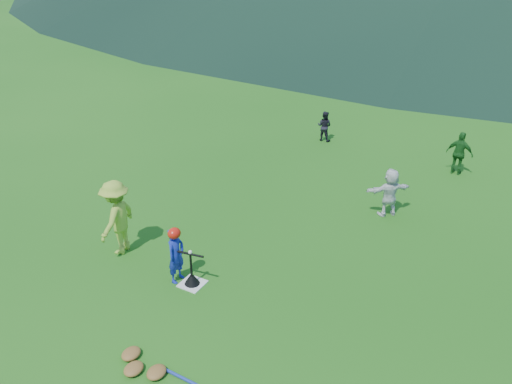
# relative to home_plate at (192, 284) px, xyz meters

# --- Properties ---
(ground) EXTENTS (120.00, 120.00, 0.00)m
(ground) POSITION_rel_home_plate_xyz_m (0.00, 0.00, -0.01)
(ground) COLOR #1C5714
(ground) RESTS_ON ground
(home_plate) EXTENTS (0.45, 0.45, 0.02)m
(home_plate) POSITION_rel_home_plate_xyz_m (0.00, 0.00, 0.00)
(home_plate) COLOR silver
(home_plate) RESTS_ON ground
(baseball) EXTENTS (0.08, 0.08, 0.08)m
(baseball) POSITION_rel_home_plate_xyz_m (0.00, 0.00, 0.73)
(baseball) COLOR white
(baseball) RESTS_ON batting_tee
(batter_child) EXTENTS (0.28, 0.42, 1.14)m
(batter_child) POSITION_rel_home_plate_xyz_m (-0.33, -0.02, 0.56)
(batter_child) COLOR #16269C
(batter_child) RESTS_ON ground
(adult_coach) EXTENTS (0.80, 1.15, 1.64)m
(adult_coach) POSITION_rel_home_plate_xyz_m (-2.00, 0.20, 0.81)
(adult_coach) COLOR #97BA36
(adult_coach) RESTS_ON ground
(fielder_b) EXTENTS (0.49, 0.38, 1.00)m
(fielder_b) POSITION_rel_home_plate_xyz_m (-0.81, 8.49, 0.49)
(fielder_b) COLOR black
(fielder_b) RESTS_ON ground
(fielder_c) EXTENTS (0.76, 0.38, 1.24)m
(fielder_c) POSITION_rel_home_plate_xyz_m (3.50, 7.87, 0.61)
(fielder_c) COLOR #1A571C
(fielder_c) RESTS_ON ground
(fielder_d) EXTENTS (1.05, 1.02, 1.20)m
(fielder_d) POSITION_rel_home_plate_xyz_m (2.48, 4.57, 0.59)
(fielder_d) COLOR silver
(fielder_d) RESTS_ON ground
(batting_tee) EXTENTS (0.30, 0.30, 0.68)m
(batting_tee) POSITION_rel_home_plate_xyz_m (0.00, 0.00, 0.12)
(batting_tee) COLOR black
(batting_tee) RESTS_ON home_plate
(batter_gear) EXTENTS (0.73, 0.26, 0.50)m
(batter_gear) POSITION_rel_home_plate_xyz_m (-0.30, -0.02, 1.02)
(batter_gear) COLOR red
(batter_gear) RESTS_ON ground
(equipment_pile) EXTENTS (1.80, 0.66, 0.19)m
(equipment_pile) POSITION_rel_home_plate_xyz_m (0.87, -2.12, 0.06)
(equipment_pile) COLOR olive
(equipment_pile) RESTS_ON ground
(outfield_fence) EXTENTS (70.07, 0.08, 1.33)m
(outfield_fence) POSITION_rel_home_plate_xyz_m (0.00, 28.00, 0.69)
(outfield_fence) COLOR gray
(outfield_fence) RESTS_ON ground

